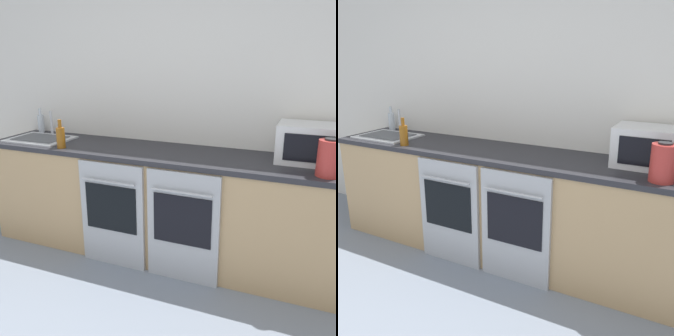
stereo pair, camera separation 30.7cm
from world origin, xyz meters
The scene contains 9 objects.
wall_back centered at (0.00, 2.32, 1.30)m, with size 10.00×0.06×2.60m.
counter_back centered at (0.00, 1.98, 0.47)m, with size 3.35×0.65×0.93m.
oven_left centered at (-0.40, 1.65, 0.45)m, with size 0.57×0.06×0.88m.
oven_right centered at (0.20, 1.65, 0.45)m, with size 0.57×0.06×0.88m.
microwave centered at (1.06, 2.08, 1.07)m, with size 0.54×0.34×0.28m.
bottle_amber centered at (-0.93, 1.75, 1.02)m, with size 0.07×0.07×0.24m.
bottle_clear centered at (-1.53, 2.21, 1.02)m, with size 0.06×0.06×0.24m.
kettle centered at (1.15, 1.79, 1.05)m, with size 0.16×0.16×0.25m.
sink centered at (-1.30, 1.93, 0.94)m, with size 0.55×0.42×0.24m.
Camera 1 is at (1.06, -0.74, 1.70)m, focal length 40.00 mm.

